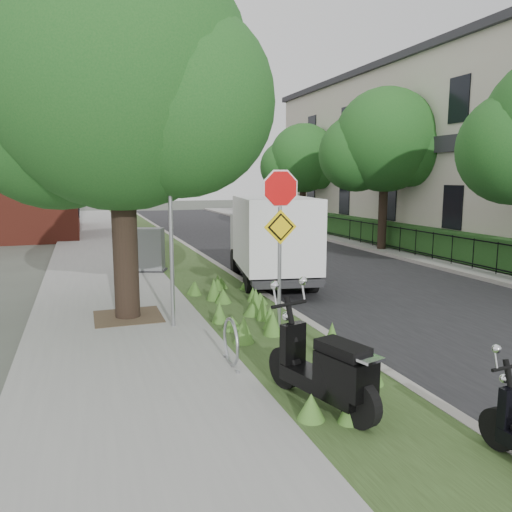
{
  "coord_description": "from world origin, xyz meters",
  "views": [
    {
      "loc": [
        -4.82,
        -7.87,
        3.06
      ],
      "look_at": [
        -1.13,
        2.71,
        1.3
      ],
      "focal_mm": 35.0,
      "sensor_mm": 36.0,
      "label": 1
    }
  ],
  "objects_px": {
    "sign_assembly": "(280,218)",
    "utility_cabinet": "(149,251)",
    "scooter_near": "(331,377)",
    "box_truck": "(272,236)"
  },
  "relations": [
    {
      "from": "sign_assembly",
      "to": "scooter_near",
      "type": "xyz_separation_m",
      "value": [
        -0.56,
        -3.15,
        -1.74
      ]
    },
    {
      "from": "sign_assembly",
      "to": "scooter_near",
      "type": "height_order",
      "value": "sign_assembly"
    },
    {
      "from": "box_truck",
      "to": "utility_cabinet",
      "type": "distance_m",
      "value": 4.16
    },
    {
      "from": "sign_assembly",
      "to": "utility_cabinet",
      "type": "bearing_deg",
      "value": 101.19
    },
    {
      "from": "scooter_near",
      "to": "box_truck",
      "type": "height_order",
      "value": "box_truck"
    },
    {
      "from": "scooter_near",
      "to": "utility_cabinet",
      "type": "height_order",
      "value": "utility_cabinet"
    },
    {
      "from": "sign_assembly",
      "to": "utility_cabinet",
      "type": "relative_size",
      "value": 2.35
    },
    {
      "from": "sign_assembly",
      "to": "scooter_near",
      "type": "relative_size",
      "value": 1.65
    },
    {
      "from": "box_truck",
      "to": "utility_cabinet",
      "type": "xyz_separation_m",
      "value": [
        -3.17,
        2.61,
        -0.63
      ]
    },
    {
      "from": "utility_cabinet",
      "to": "sign_assembly",
      "type": "bearing_deg",
      "value": -78.81
    }
  ]
}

